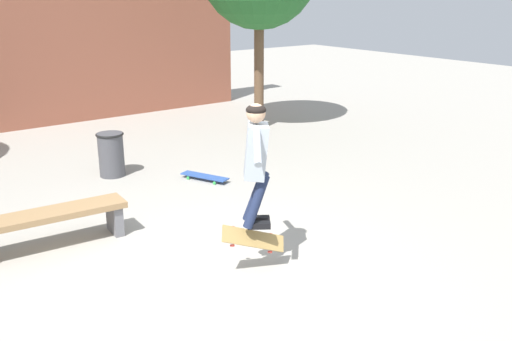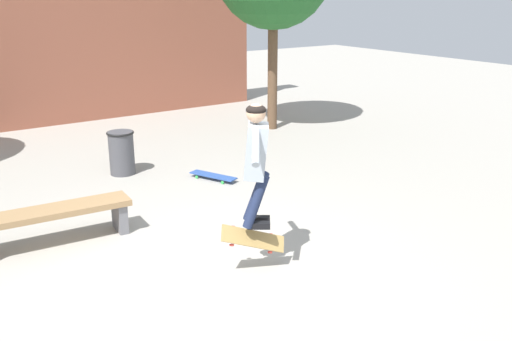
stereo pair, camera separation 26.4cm
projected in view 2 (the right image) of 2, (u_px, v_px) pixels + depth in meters
ground_plane at (216, 272)px, 6.60m from camera, size 40.00×40.00×0.00m
building_backdrop at (15, 30)px, 12.80m from camera, size 12.94×0.52×5.14m
park_bench at (55, 217)px, 7.24m from camera, size 1.93×0.58×0.49m
trash_bin at (122, 152)px, 9.99m from camera, size 0.48×0.48×0.77m
skater at (256, 155)px, 6.25m from camera, size 0.77×1.05×1.41m
skateboard_flipping at (253, 239)px, 6.51m from camera, size 0.81×0.33×0.43m
skateboard_resting at (213, 176)px, 9.78m from camera, size 0.53×0.89×0.08m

